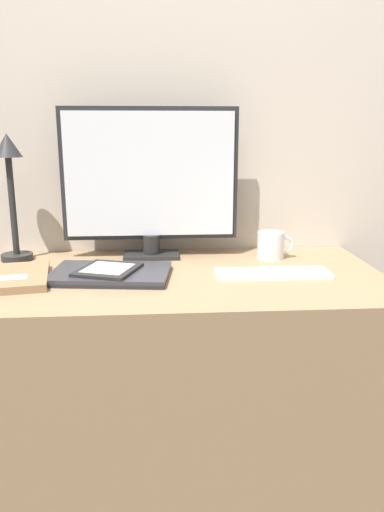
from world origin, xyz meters
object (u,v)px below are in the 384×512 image
Objects in this scene: monitor at (150,180)px; laptop at (110,274)px; keyboard at (273,273)px; coffee_mug at (271,245)px; desk_lamp at (10,181)px; ereader at (108,270)px; notebook at (10,278)px.

monitor is 0.35m from laptop.
laptop reaches higher than keyboard.
laptop is 2.92× the size of coffee_mug.
desk_lamp is at bearing -178.66° from monitor.
keyboard is 1.58× the size of ereader.
coffee_mug is (0.51, 0.19, 0.02)m from ereader.
laptop is at bearing -116.58° from monitor.
ereader is 0.73× the size of notebook.
desk_lamp is at bearing 163.20° from keyboard.
desk_lamp is (-0.78, 0.23, 0.24)m from keyboard.
desk_lamp reaches higher than ereader.
desk_lamp is (-0.31, 0.23, 0.23)m from ereader.
keyboard is 0.46m from laptop.
notebook is at bearing -147.34° from monitor.
desk_lamp is 0.84m from coffee_mug.
monitor is at bearing 144.81° from keyboard.
monitor is 4.65× the size of coffee_mug.
monitor is at bearing 173.11° from coffee_mug.
desk_lamp is 3.29× the size of coffee_mug.
ereader is at bearing -159.34° from coffee_mug.
laptop is 0.53m from coffee_mug.
desk_lamp is (-0.31, 0.22, 0.24)m from laptop.
laptop is at bearing -34.79° from desk_lamp.
laptop is 1.24× the size of notebook.
monitor is 0.52m from notebook.
keyboard is 1.16× the size of notebook.
desk_lamp reaches higher than coffee_mug.
monitor is 1.59× the size of laptop.
ereader is 0.54m from coffee_mug.
keyboard is at bearing -16.80° from desk_lamp.
keyboard is 0.85m from desk_lamp.
monitor is at bearing 63.23° from ereader.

